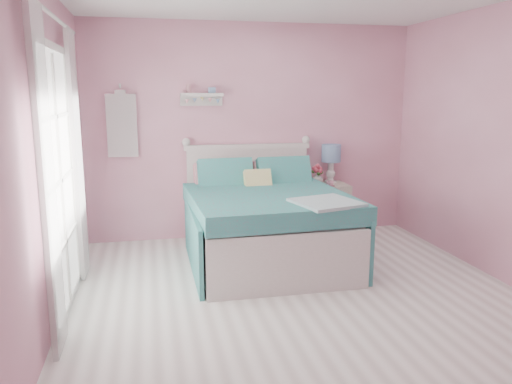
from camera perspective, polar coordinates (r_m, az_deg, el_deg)
name	(u,v)px	position (r m, az deg, el deg)	size (l,w,h in m)	color
floor	(307,305)	(4.36, 5.81, -12.77)	(4.50, 4.50, 0.00)	beige
room_shell	(311,117)	(3.99, 6.27, 8.48)	(4.50, 4.50, 4.50)	#C27B8E
bed	(265,223)	(5.35, 1.02, -3.62)	(1.64, 2.02, 1.15)	silver
nightstand	(328,209)	(6.35, 8.23, -1.97)	(0.45, 0.45, 0.66)	beige
table_lamp	(331,156)	(6.35, 8.58, 4.08)	(0.24, 0.24, 0.48)	white
vase	(317,178)	(6.28, 7.03, 1.61)	(0.14, 0.14, 0.14)	silver
teacup	(330,184)	(6.10, 8.45, 0.94)	(0.09, 0.09, 0.07)	pink
roses	(318,169)	(6.26, 7.05, 2.62)	(0.14, 0.11, 0.12)	#C24257
wall_shelf	(201,96)	(6.01, -6.27, 10.85)	(0.50, 0.15, 0.25)	silver
hanging_dress	(122,126)	(5.98, -15.08, 7.32)	(0.34, 0.03, 0.72)	white
french_door	(59,182)	(4.30, -21.55, 1.12)	(0.04, 1.32, 2.16)	silver
curtain_near	(47,185)	(3.55, -22.75, 0.76)	(0.04, 0.40, 2.32)	white
curtain_far	(77,157)	(5.01, -19.74, 3.81)	(0.04, 0.40, 2.32)	white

